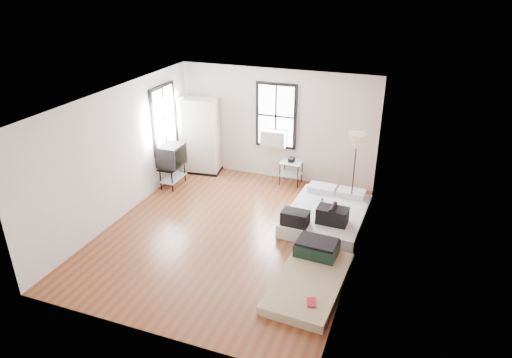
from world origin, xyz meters
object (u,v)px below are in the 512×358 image
at_px(floor_lamp, 357,145).
at_px(mattress_bare, 311,273).
at_px(mattress_main, 326,214).
at_px(side_table, 291,166).
at_px(wardrobe, 200,136).
at_px(tv_stand, 172,157).

bearing_deg(floor_lamp, mattress_bare, -94.45).
relative_size(mattress_main, floor_lamp, 1.20).
bearing_deg(side_table, mattress_main, -51.53).
bearing_deg(floor_lamp, side_table, 151.63).
xyz_separation_m(mattress_bare, side_table, (-1.44, 3.64, 0.34)).
relative_size(mattress_bare, floor_lamp, 1.16).
xyz_separation_m(wardrobe, tv_stand, (-0.26, -1.06, -0.21)).
relative_size(side_table, floor_lamp, 0.39).
bearing_deg(side_table, wardrobe, -178.36).
relative_size(mattress_main, mattress_bare, 1.03).
xyz_separation_m(wardrobe, floor_lamp, (4.11, -0.82, 0.57)).
height_order(mattress_main, floor_lamp, floor_lamp).
xyz_separation_m(mattress_bare, tv_stand, (-4.15, 2.52, 0.64)).
bearing_deg(mattress_main, side_table, 130.62).
xyz_separation_m(wardrobe, side_table, (2.45, 0.07, -0.51)).
height_order(mattress_bare, side_table, side_table).
height_order(wardrobe, tv_stand, wardrobe).
height_order(wardrobe, side_table, wardrobe).
distance_m(mattress_bare, wardrobe, 5.35).
xyz_separation_m(mattress_main, mattress_bare, (0.19, -2.07, -0.05)).
height_order(side_table, floor_lamp, floor_lamp).
distance_m(wardrobe, tv_stand, 1.11).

